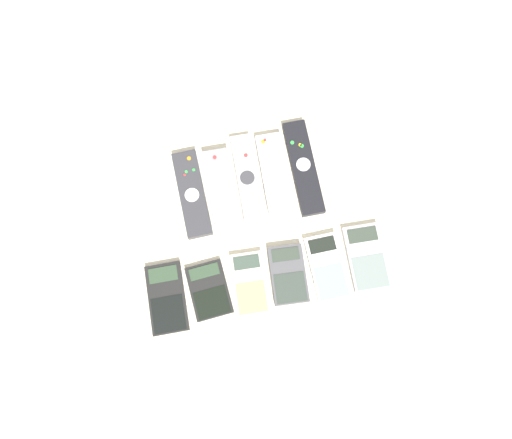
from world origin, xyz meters
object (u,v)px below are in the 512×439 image
calculator_2 (250,283)px  remote_1 (221,186)px  calculator_1 (209,290)px  remote_2 (248,178)px  remote_3 (275,173)px  calculator_4 (327,267)px  remote_4 (303,168)px  calculator_3 (288,275)px  remote_0 (192,194)px  calculator_5 (366,257)px  calculator_0 (167,298)px

calculator_2 → remote_1: bearing=98.0°
calculator_1 → remote_1: bearing=69.1°
remote_2 → calculator_2: bearing=-98.6°
remote_2 → calculator_2: size_ratio=1.52×
remote_3 → calculator_1: (-0.19, -0.22, -0.01)m
remote_3 → calculator_4: bearing=-72.0°
remote_1 → calculator_2: (0.02, -0.22, -0.01)m
remote_1 → remote_4: remote_1 is taller
calculator_1 → calculator_3: 0.17m
remote_0 → remote_4: bearing=1.3°
remote_1 → remote_3: 0.12m
remote_3 → calculator_1: size_ratio=1.52×
calculator_4 → remote_2: bearing=118.5°
calculator_1 → calculator_5: (0.34, 0.00, 0.00)m
remote_4 → calculator_2: bearing=-125.7°
remote_1 → remote_4: (0.19, 0.01, -0.00)m
calculator_2 → calculator_4: bearing=3.2°
remote_3 → remote_4: bearing=3.4°
remote_0 → calculator_4: 0.33m
calculator_5 → calculator_4: bearing=-175.1°
remote_3 → remote_4: size_ratio=0.84×
remote_1 → calculator_1: size_ratio=1.36×
calculator_2 → remote_3: bearing=68.5°
remote_0 → remote_1: size_ratio=1.19×
calculator_3 → remote_4: bearing=73.6°
calculator_1 → calculator_4: (0.25, -0.00, 0.00)m
remote_0 → calculator_0: remote_0 is taller
remote_2 → calculator_4: remote_2 is taller
remote_2 → calculator_0: (-0.22, -0.22, -0.00)m
remote_2 → calculator_3: same height
calculator_1 → remote_0: bearing=85.8°
calculator_1 → calculator_5: bearing=-3.7°
calculator_1 → calculator_3: bearing=-4.4°
remote_2 → calculator_5: remote_2 is taller
remote_4 → calculator_3: 0.24m
remote_0 → calculator_1: remote_0 is taller
remote_1 → remote_2: (0.06, 0.01, -0.00)m
calculator_3 → calculator_4: 0.08m
remote_0 → remote_3: 0.19m
calculator_4 → remote_4: bearing=89.3°
remote_1 → calculator_4: (0.19, -0.22, -0.01)m
remote_0 → calculator_0: bearing=-114.3°
calculator_2 → calculator_5: (0.25, 0.00, 0.00)m
remote_0 → calculator_0: (-0.09, -0.21, -0.00)m
calculator_0 → calculator_1: size_ratio=1.22×
remote_1 → remote_3: remote_1 is taller
calculator_3 → calculator_1: bearing=-176.5°
remote_1 → calculator_3: bearing=-63.4°
calculator_2 → remote_4: bearing=56.6°
remote_4 → calculator_0: remote_4 is taller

